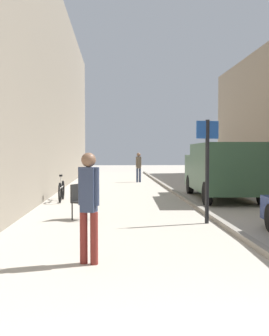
# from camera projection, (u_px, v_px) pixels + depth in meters

# --- Properties ---
(ground_plane) EXTENTS (80.00, 80.00, 0.00)m
(ground_plane) POSITION_uv_depth(u_px,v_px,m) (143.00, 201.00, 14.26)
(ground_plane) COLOR #A8A093
(kerb_strip) EXTENTS (0.16, 40.00, 0.12)m
(kerb_strip) POSITION_uv_depth(u_px,v_px,m) (185.00, 199.00, 14.34)
(kerb_strip) COLOR gray
(kerb_strip) RESTS_ON ground_plane
(pedestrian_main_foreground) EXTENTS (0.34, 0.26, 1.78)m
(pedestrian_main_foreground) POSITION_uv_depth(u_px,v_px,m) (89.00, 200.00, 6.15)
(pedestrian_main_foreground) COLOR maroon
(pedestrian_main_foreground) RESTS_ON ground_plane
(pedestrian_mid_block) EXTENTS (0.34, 0.26, 1.77)m
(pedestrian_mid_block) POSITION_uv_depth(u_px,v_px,m) (139.00, 165.00, 23.12)
(pedestrian_mid_block) COLOR #2D3851
(pedestrian_mid_block) RESTS_ON ground_plane
(delivery_van) EXTENTS (2.28, 5.31, 2.12)m
(delivery_van) POSITION_uv_depth(u_px,v_px,m) (222.00, 169.00, 14.85)
(delivery_van) COLOR #335138
(delivery_van) RESTS_ON ground_plane
(street_sign_post) EXTENTS (0.59, 0.16, 2.60)m
(street_sign_post) POSITION_uv_depth(u_px,v_px,m) (207.00, 162.00, 9.67)
(street_sign_post) COLOR black
(street_sign_post) RESTS_ON ground_plane
(bicycle_leaning) EXTENTS (0.12, 1.77, 0.98)m
(bicycle_leaning) POSITION_uv_depth(u_px,v_px,m) (61.00, 191.00, 14.19)
(bicycle_leaning) COLOR black
(bicycle_leaning) RESTS_ON ground_plane
(cafe_chair_near_window) EXTENTS (0.61, 0.61, 0.94)m
(cafe_chair_near_window) POSITION_uv_depth(u_px,v_px,m) (79.00, 199.00, 10.29)
(cafe_chair_near_window) COLOR black
(cafe_chair_near_window) RESTS_ON ground_plane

